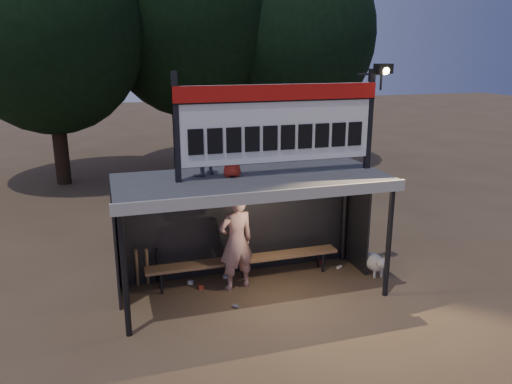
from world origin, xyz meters
TOP-DOWN VIEW (x-y plane):
  - ground at (0.00, 0.00)m, footprint 80.00×80.00m
  - player at (-0.25, 0.25)m, footprint 0.80×0.60m
  - child_a at (-0.89, 0.36)m, footprint 0.69×0.66m
  - child_b at (-0.35, 0.10)m, footprint 0.43×0.29m
  - dugout_shelter at (0.00, 0.24)m, footprint 5.10×2.08m
  - scoreboard_assembly at (0.56, -0.01)m, footprint 4.10×0.27m
  - bench at (0.00, 0.55)m, footprint 4.00×0.35m
  - tree_left at (-4.00, 10.00)m, footprint 6.46×6.46m
  - tree_mid at (1.00, 11.50)m, footprint 7.22×7.22m
  - tree_right at (5.00, 10.50)m, footprint 6.08×6.08m
  - dog at (2.68, -0.03)m, footprint 0.36×0.81m
  - bats at (-1.92, 0.82)m, footprint 0.49×0.33m
  - litter at (0.14, 0.44)m, footprint 3.33×1.51m

SIDE VIEW (x-z plane):
  - ground at x=0.00m, z-range 0.00..0.00m
  - litter at x=0.14m, z-range 0.00..0.08m
  - dog at x=2.68m, z-range 0.03..0.53m
  - bats at x=-1.92m, z-range 0.01..0.85m
  - bench at x=0.00m, z-range 0.19..0.67m
  - player at x=-0.25m, z-range 0.00..1.96m
  - dugout_shelter at x=0.00m, z-range 0.69..3.01m
  - child_b at x=-0.35m, z-range 2.32..3.20m
  - child_a at x=-0.89m, z-range 2.32..3.44m
  - scoreboard_assembly at x=0.56m, z-range 2.33..4.32m
  - tree_right at x=5.00m, z-range 0.83..9.55m
  - tree_left at x=-4.00m, z-range 0.88..10.15m
  - tree_mid at x=1.00m, z-range 0.99..11.34m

